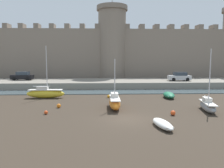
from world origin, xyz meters
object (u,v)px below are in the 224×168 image
Objects in this scene: mooring_buoy_near_shore at (46,112)px; car_quay_centre_west at (179,77)px; sailboat_midflat_centre at (45,93)px; car_quay_east at (22,76)px; sailboat_near_channel_left at (208,106)px; rowboat_foreground_centre at (169,95)px; mooring_buoy_mid_mud at (109,96)px; mooring_buoy_near_channel at (173,113)px; rowboat_midflat_right at (163,124)px; sailboat_foreground_left at (115,102)px; mooring_buoy_off_centre at (59,106)px.

mooring_buoy_near_shore is 27.85m from car_quay_centre_west.
car_quay_east is at bearing 120.41° from sailboat_midflat_centre.
rowboat_foreground_centre is at bearing 102.05° from sailboat_near_channel_left.
sailboat_midflat_centre is at bearing 177.98° from rowboat_foreground_centre.
sailboat_near_channel_left reaches higher than mooring_buoy_near_shore.
mooring_buoy_mid_mud is at bearing -39.49° from car_quay_east.
car_quay_east is at bearing 133.72° from mooring_buoy_near_channel.
sailboat_foreground_left is (-3.32, 6.82, 0.38)m from rowboat_midflat_right.
mooring_buoy_near_shore is 0.89× the size of mooring_buoy_mid_mud.
mooring_buoy_near_shore is (-14.41, -8.39, -0.22)m from rowboat_foreground_centre.
rowboat_foreground_centre is (16.77, -0.59, -0.28)m from sailboat_midflat_centre.
sailboat_foreground_left is 1.28× the size of car_quay_east.
sailboat_midflat_centre is 18.30m from rowboat_midflat_right.
mooring_buoy_near_channel reaches higher than mooring_buoy_near_shore.
rowboat_midflat_right is 13.62m from rowboat_foreground_centre.
sailboat_midflat_centre is at bearing 104.74° from mooring_buoy_near_shore.
rowboat_midflat_right is 8.47× the size of mooring_buoy_near_shore.
car_quay_east is at bearing 114.52° from mooring_buoy_near_shore.
rowboat_foreground_centre is (4.40, 12.88, 0.11)m from rowboat_midflat_right.
sailboat_foreground_left is 6.21m from mooring_buoy_near_channel.
car_quay_centre_west reaches higher than rowboat_midflat_right.
mooring_buoy_near_shore is at bearing 155.82° from rowboat_midflat_right.
sailboat_foreground_left is 12.70× the size of mooring_buoy_mid_mud.
sailboat_near_channel_left is 16.07m from mooring_buoy_near_shore.
mooring_buoy_near_channel is (14.35, -9.87, -0.45)m from sailboat_midflat_centre.
car_quay_east is (-26.21, 21.56, 1.45)m from sailboat_near_channel_left.
sailboat_foreground_left is at bearing -141.85° from rowboat_foreground_centre.
mooring_buoy_mid_mud is 0.10× the size of car_quay_centre_west.
mooring_buoy_off_centre is (-13.75, -5.60, -0.18)m from rowboat_foreground_centre.
rowboat_midflat_right is at bearing -118.70° from mooring_buoy_near_channel.
sailboat_foreground_left is at bearing -127.23° from car_quay_centre_west.
mooring_buoy_near_channel reaches higher than mooring_buoy_off_centre.
mooring_buoy_mid_mud is (-0.48, 6.45, -0.47)m from sailboat_foreground_left.
mooring_buoy_near_channel reaches higher than mooring_buoy_mid_mud.
mooring_buoy_near_channel is at bearing -104.65° from rowboat_foreground_centre.
rowboat_midflat_right reaches higher than mooring_buoy_near_shore.
mooring_buoy_near_shore is at bearing -125.30° from mooring_buoy_mid_mud.
sailboat_near_channel_left is at bearing -101.16° from car_quay_centre_west.
car_quay_east reaches higher than rowboat_foreground_centre.
mooring_buoy_off_centre reaches higher than mooring_buoy_near_shore.
car_quay_east is (-24.57, 13.87, 1.61)m from rowboat_foreground_centre.
sailboat_midflat_centre reaches higher than mooring_buoy_mid_mud.
rowboat_foreground_centre is 8.12× the size of mooring_buoy_off_centre.
mooring_buoy_near_channel is 32.08m from car_quay_east.
sailboat_midflat_centre is 6.91m from mooring_buoy_off_centre.
mooring_buoy_mid_mud is 21.29m from car_quay_east.
sailboat_near_channel_left reaches higher than mooring_buoy_off_centre.
mooring_buoy_mid_mud is at bearing 54.70° from mooring_buoy_near_shore.
rowboat_midflat_right is (-6.04, -5.20, -0.26)m from sailboat_near_channel_left.
rowboat_foreground_centre reaches higher than mooring_buoy_near_channel.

